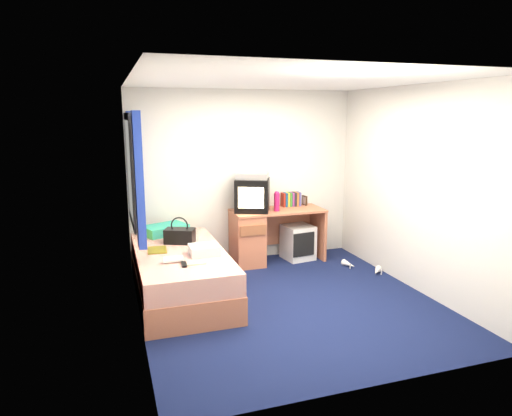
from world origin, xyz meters
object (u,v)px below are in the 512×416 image
object	(u,v)px
bed	(181,273)
pillow	(165,230)
storage_cube	(298,242)
towel	(204,250)
magazine	(157,250)
remote_control	(184,264)
water_bottle	(173,259)
picture_frame	(305,200)
colour_swatch_fan	(195,264)
desk	(259,235)
pink_water_bottle	(277,202)
white_heels	(363,268)
aerosol_can	(265,204)
handbag	(180,235)
vcr	(252,176)
crt_tv	(252,195)

from	to	relation	value
bed	pillow	size ratio (longest dim) A/B	3.70
storage_cube	towel	xyz separation A→B (m)	(-1.60, -1.08, 0.35)
magazine	remote_control	world-z (taller)	remote_control
remote_control	water_bottle	bearing A→B (deg)	134.22
pillow	picture_frame	world-z (taller)	picture_frame
colour_swatch_fan	desk	bearing A→B (deg)	50.31
pink_water_bottle	remote_control	size ratio (longest dim) A/B	1.54
picture_frame	white_heels	size ratio (longest dim) A/B	0.24
storage_cube	aerosol_can	distance (m)	0.77
handbag	water_bottle	xyz separation A→B (m)	(-0.19, -0.73, -0.06)
vcr	water_bottle	world-z (taller)	vcr
pillow	storage_cube	size ratio (longest dim) A/B	1.09
storage_cube	picture_frame	distance (m)	0.62
desk	remote_control	size ratio (longest dim) A/B	8.12
picture_frame	water_bottle	distance (m)	2.59
desk	picture_frame	world-z (taller)	picture_frame
picture_frame	remote_control	world-z (taller)	picture_frame
crt_tv	pink_water_bottle	distance (m)	0.35
bed	towel	distance (m)	0.46
storage_cube	handbag	size ratio (longest dim) A/B	1.24
towel	desk	bearing A→B (deg)	47.33
pink_water_bottle	water_bottle	world-z (taller)	pink_water_bottle
pillow	crt_tv	size ratio (longest dim) A/B	0.93
bed	water_bottle	size ratio (longest dim) A/B	10.00
vcr	water_bottle	bearing A→B (deg)	-110.36
vcr	pink_water_bottle	bearing A→B (deg)	7.54
storage_cube	water_bottle	world-z (taller)	water_bottle
storage_cube	water_bottle	distance (m)	2.36
pillow	remote_control	world-z (taller)	pillow
magazine	white_heels	size ratio (longest dim) A/B	0.48
picture_frame	pink_water_bottle	xyz separation A→B (m)	(-0.54, -0.26, 0.05)
towel	water_bottle	xyz separation A→B (m)	(-0.37, -0.18, -0.02)
water_bottle	colour_swatch_fan	bearing A→B (deg)	-32.12
vcr	handbag	distance (m)	1.37
vcr	pink_water_bottle	world-z (taller)	vcr
bed	white_heels	distance (m)	2.46
storage_cube	crt_tv	world-z (taller)	crt_tv
magazine	white_heels	distance (m)	2.75
crt_tv	picture_frame	bearing A→B (deg)	33.89
storage_cube	crt_tv	bearing A→B (deg)	171.22
picture_frame	desk	bearing A→B (deg)	-173.70
vcr	white_heels	size ratio (longest dim) A/B	0.72
storage_cube	vcr	distance (m)	1.21
colour_swatch_fan	pink_water_bottle	bearing A→B (deg)	43.16
desk	picture_frame	bearing A→B (deg)	12.32
aerosol_can	remote_control	size ratio (longest dim) A/B	1.03
white_heels	crt_tv	bearing A→B (deg)	149.61
crt_tv	water_bottle	distance (m)	1.85
bed	magazine	distance (m)	0.38
bed	colour_swatch_fan	xyz separation A→B (m)	(0.07, -0.54, 0.28)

